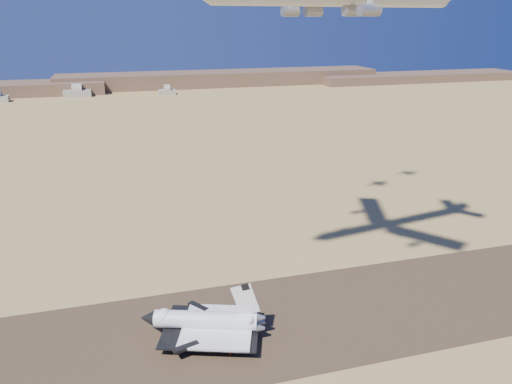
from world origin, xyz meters
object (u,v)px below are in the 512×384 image
object	(u,v)px
crew_c	(230,353)
chase_jet_c	(330,4)
crew_b	(239,348)
crew_a	(226,343)
shuttle	(205,322)

from	to	relation	value
crew_c	chase_jet_c	distance (m)	129.23
crew_b	crew_c	distance (m)	3.16
chase_jet_c	crew_c	bearing A→B (deg)	-142.79
crew_b	crew_c	bearing A→B (deg)	97.24
crew_b	chase_jet_c	size ratio (longest dim) A/B	0.11
crew_a	crew_b	xyz separation A→B (m)	(2.91, -3.08, -0.06)
shuttle	crew_b	world-z (taller)	shuttle
crew_c	chase_jet_c	world-z (taller)	chase_jet_c
crew_b	chase_jet_c	distance (m)	127.23
crew_a	crew_c	xyz separation A→B (m)	(0.17, -4.64, 0.06)
chase_jet_c	crew_a	bearing A→B (deg)	-144.68
crew_b	shuttle	bearing A→B (deg)	17.39
crew_c	shuttle	bearing A→B (deg)	-37.70
crew_a	crew_b	distance (m)	4.24
shuttle	crew_b	distance (m)	12.30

